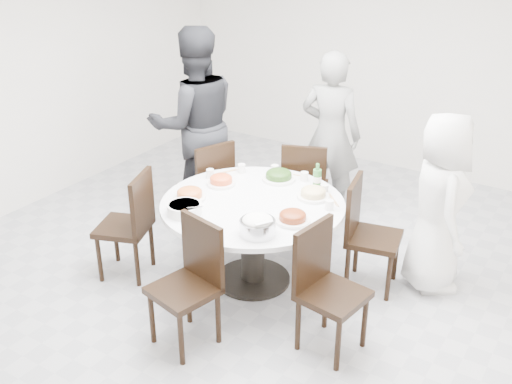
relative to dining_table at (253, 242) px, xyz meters
The scene contains 23 objects.
floor 0.42m from the dining_table, 41.57° to the left, with size 6.00×6.00×0.01m, color #A9AAAE.
wall_back 3.29m from the dining_table, 87.45° to the left, with size 6.00×0.01×2.80m, color white.
wall_left 3.04m from the dining_table, behind, with size 0.01×6.00×2.80m, color white.
dining_table is the anchor object (origin of this frame).
chair_ne 1.01m from the dining_table, 28.17° to the left, with size 0.42×0.42×0.95m, color black.
chair_n 1.06m from the dining_table, 94.03° to the left, with size 0.42×0.42×0.95m, color black.
chair_nw 1.04m from the dining_table, 149.01° to the left, with size 0.42×0.42×0.95m, color black.
chair_sw 1.11m from the dining_table, 153.92° to the right, with size 0.42×0.42×0.95m, color black.
chair_s 0.96m from the dining_table, 88.39° to the right, with size 0.42×0.42×0.95m, color black.
chair_se 1.05m from the dining_table, 24.79° to the right, with size 0.42×0.42×0.95m, color black.
diner_right 1.55m from the dining_table, 31.02° to the left, with size 0.74×0.48×1.51m, color white.
diner_middle 1.61m from the dining_table, 92.18° to the left, with size 0.62×0.41×1.71m, color black.
diner_left 1.57m from the dining_table, 146.05° to the left, with size 0.94×0.73×1.93m, color black.
dish_greens 0.64m from the dining_table, 95.25° to the left, with size 0.29×0.29×0.08m, color white.
dish_pale 0.65m from the dining_table, 41.18° to the left, with size 0.26×0.26×0.07m, color white.
dish_orange 0.60m from the dining_table, 161.20° to the left, with size 0.25×0.25×0.07m, color white.
dish_redbrown 0.62m from the dining_table, 16.49° to the right, with size 0.26×0.26×0.07m, color white.
dish_tofu 0.66m from the dining_table, 154.39° to the right, with size 0.26×0.26×0.07m, color white.
rice_bowl 0.69m from the dining_table, 53.52° to the right, with size 0.26×0.26×0.11m, color silver.
soup_bowl 0.71m from the dining_table, 126.30° to the right, with size 0.27×0.27×0.08m, color white.
beverage_bottle 0.77m from the dining_table, 55.20° to the left, with size 0.07×0.07×0.24m, color #2F762F.
tea_cups 0.72m from the dining_table, 91.81° to the left, with size 0.07×0.07×0.08m, color white.
chopsticks 0.78m from the dining_table, 89.21° to the left, with size 0.24×0.04×0.01m, color tan, non-canonical shape.
Camera 1 is at (2.22, -3.79, 2.87)m, focal length 42.00 mm.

